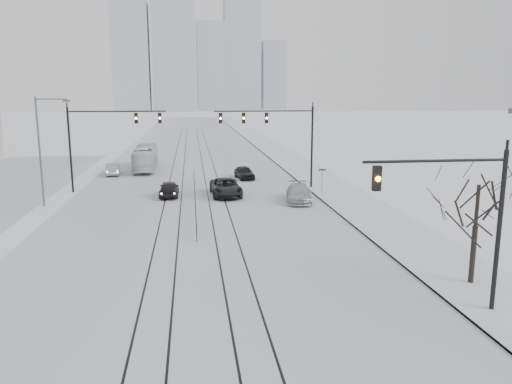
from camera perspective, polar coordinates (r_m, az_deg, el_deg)
name	(u,v)px	position (r m, az deg, el deg)	size (l,w,h in m)	color
road	(193,158)	(73.11, -7.21, 3.84)	(22.00, 260.00, 0.02)	silver
sidewalk_east	(284,156)	(74.37, 3.27, 4.09)	(5.00, 260.00, 0.16)	silver
curb	(268,157)	(73.96, 1.40, 4.05)	(0.10, 260.00, 0.12)	gray
tram_rails	(194,182)	(53.32, -7.09, 1.15)	(5.30, 180.00, 0.01)	black
skyline	(199,54)	(287.00, -6.58, 15.37)	(96.00, 48.00, 72.00)	#ABAFBB
traffic_mast_near	(464,210)	(22.03, 22.72, -1.90)	(6.10, 0.37, 7.00)	black
traffic_mast_ne	(278,130)	(48.37, 2.57, 7.06)	(9.60, 0.37, 8.00)	black
traffic_mast_nw	(102,133)	(49.36, -17.21, 6.44)	(9.10, 0.37, 8.00)	black
street_light_west	(43,144)	(44.37, -23.17, 5.09)	(2.73, 0.25, 9.00)	#595B60
bare_tree	(478,195)	(25.79, 24.05, -0.37)	(4.40, 4.40, 6.10)	black
median_fence	(195,196)	(43.40, -7.00, -0.47)	(0.06, 24.00, 1.00)	black
street_sign	(322,177)	(46.74, 7.57, 1.69)	(0.70, 0.06, 2.40)	#595B60
sedan_sb_inner	(169,189)	(46.00, -9.91, 0.36)	(1.71, 4.26, 1.45)	black
sedan_sb_outer	(113,169)	(59.79, -16.03, 2.53)	(1.46, 4.20, 1.38)	#9A9CA1
sedan_nb_front	(226,187)	(45.74, -3.48, 0.52)	(2.60, 5.65, 1.57)	black
sedan_nb_right	(299,193)	(43.33, 4.91, -0.16)	(2.07, 5.08, 1.48)	#B2B7BA
sedan_nb_far	(244,173)	(54.89, -1.34, 2.23)	(1.64, 4.08, 1.39)	black
box_truck	(146,158)	(62.77, -12.52, 3.80)	(2.46, 10.50, 2.92)	silver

